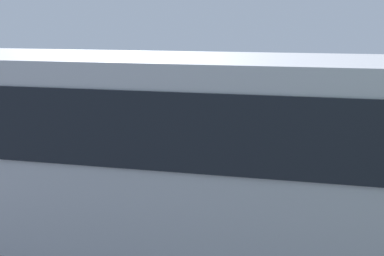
{
  "coord_description": "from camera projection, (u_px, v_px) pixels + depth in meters",
  "views": [
    {
      "loc": [
        -4.31,
        12.36,
        3.79
      ],
      "look_at": [
        -0.3,
        0.2,
        1.1
      ],
      "focal_mm": 48.93,
      "sensor_mm": 36.0,
      "label": 1
    }
  ],
  "objects": [
    {
      "name": "ground_plane",
      "position": [
        184.0,
        167.0,
        13.58
      ],
      "size": [
        80.0,
        80.0,
        0.0
      ],
      "primitive_type": "plane",
      "color": "#4C4C51"
    },
    {
      "name": "tour_bus",
      "position": [
        143.0,
        161.0,
        8.02
      ],
      "size": [
        9.5,
        3.14,
        3.25
      ],
      "color": "silver",
      "rests_on": "ground_plane"
    },
    {
      "name": "spectator_far_left",
      "position": [
        286.0,
        160.0,
        10.25
      ],
      "size": [
        0.58,
        0.36,
        1.77
      ],
      "color": "black",
      "rests_on": "ground_plane"
    },
    {
      "name": "spectator_left",
      "position": [
        229.0,
        160.0,
        10.45
      ],
      "size": [
        0.57,
        0.33,
        1.72
      ],
      "color": "black",
      "rests_on": "ground_plane"
    },
    {
      "name": "spectator_centre",
      "position": [
        176.0,
        151.0,
        10.89
      ],
      "size": [
        0.57,
        0.32,
        1.79
      ],
      "color": "#473823",
      "rests_on": "ground_plane"
    },
    {
      "name": "spectator_right",
      "position": [
        125.0,
        151.0,
        11.1
      ],
      "size": [
        0.57,
        0.38,
        1.72
      ],
      "color": "#473823",
      "rests_on": "ground_plane"
    },
    {
      "name": "parked_motorcycle_silver",
      "position": [
        261.0,
        199.0,
        9.75
      ],
      "size": [
        2.05,
        0.58,
        0.99
      ],
      "color": "black",
      "rests_on": "ground_plane"
    },
    {
      "name": "stunt_motorcycle",
      "position": [
        149.0,
        119.0,
        16.89
      ],
      "size": [
        1.99,
        0.84,
        1.23
      ],
      "color": "black",
      "rests_on": "ground_plane"
    },
    {
      "name": "bay_line_a",
      "position": [
        295.0,
        173.0,
        13.05
      ],
      "size": [
        0.17,
        4.29,
        0.01
      ],
      "color": "white",
      "rests_on": "ground_plane"
    },
    {
      "name": "bay_line_b",
      "position": [
        187.0,
        163.0,
        13.93
      ],
      "size": [
        0.18,
        4.53,
        0.01
      ],
      "color": "white",
      "rests_on": "ground_plane"
    },
    {
      "name": "bay_line_c",
      "position": [
        92.0,
        155.0,
        14.81
      ],
      "size": [
        0.17,
        4.3,
        0.01
      ],
      "color": "white",
      "rests_on": "ground_plane"
    }
  ]
}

